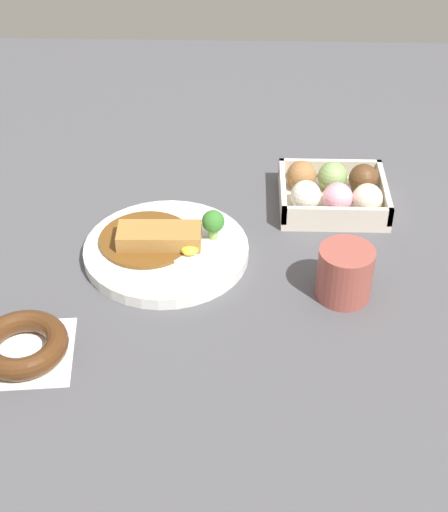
% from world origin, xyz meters
% --- Properties ---
extents(ground_plane, '(1.60, 1.60, 0.00)m').
position_xyz_m(ground_plane, '(0.00, 0.00, 0.00)').
color(ground_plane, '#4C4C51').
extents(curry_plate, '(0.24, 0.24, 0.06)m').
position_xyz_m(curry_plate, '(0.07, 0.02, 0.01)').
color(curry_plate, white).
rests_on(curry_plate, ground_plane).
extents(donut_box, '(0.17, 0.15, 0.06)m').
position_xyz_m(donut_box, '(-0.19, -0.12, 0.03)').
color(donut_box, beige).
rests_on(donut_box, ground_plane).
extents(chocolate_ring_donut, '(0.14, 0.14, 0.03)m').
position_xyz_m(chocolate_ring_donut, '(0.23, 0.23, 0.02)').
color(chocolate_ring_donut, white).
rests_on(chocolate_ring_donut, ground_plane).
extents(coffee_mug, '(0.08, 0.08, 0.08)m').
position_xyz_m(coffee_mug, '(-0.18, 0.10, 0.04)').
color(coffee_mug, '#9E4C42').
rests_on(coffee_mug, ground_plane).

